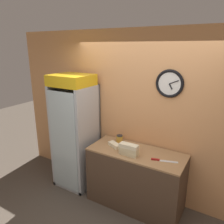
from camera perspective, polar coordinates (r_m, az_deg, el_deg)
wall_back at (r=3.47m, az=9.15°, el=-1.51°), size 5.20×0.10×2.70m
prep_counter at (r=3.57m, az=6.15°, el=-16.86°), size 1.45×0.62×0.93m
beverage_cooler at (r=3.88m, az=-9.21°, el=-3.84°), size 0.64×0.63×2.00m
sandwich_stack_bottom at (r=3.22m, az=4.37°, el=-10.66°), size 0.28×0.11×0.06m
sandwich_stack_middle at (r=3.19m, az=4.40°, el=-9.76°), size 0.28×0.12×0.06m
sandwich_stack_top at (r=3.17m, az=4.42°, el=-8.85°), size 0.28×0.11×0.06m
sandwich_flat_left at (r=3.46m, az=0.72°, el=-8.60°), size 0.26×0.19×0.05m
chefs_knife at (r=3.14m, az=12.59°, el=-12.20°), size 0.36×0.14×0.02m
condiment_jar at (r=3.61m, az=2.01°, el=-6.94°), size 0.11×0.11×0.12m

